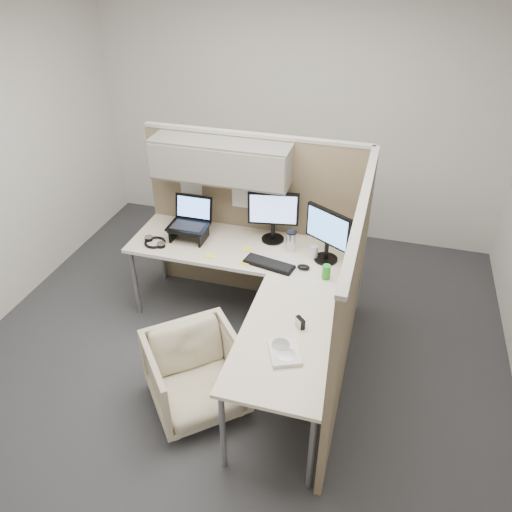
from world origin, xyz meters
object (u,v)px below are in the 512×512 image
(desk, at_px, (255,282))
(monitor_left, at_px, (273,213))
(office_chair, at_px, (196,371))
(keyboard, at_px, (269,264))

(desk, relative_size, monitor_left, 4.29)
(desk, bearing_deg, office_chair, -108.08)
(keyboard, bearing_deg, monitor_left, 112.01)
(office_chair, relative_size, monitor_left, 1.44)
(office_chair, bearing_deg, desk, 31.42)
(desk, xyz_separation_m, office_chair, (-0.24, -0.73, -0.35))
(monitor_left, distance_m, keyboard, 0.48)
(monitor_left, relative_size, keyboard, 1.10)
(desk, relative_size, office_chair, 2.97)
(office_chair, bearing_deg, keyboard, 31.17)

